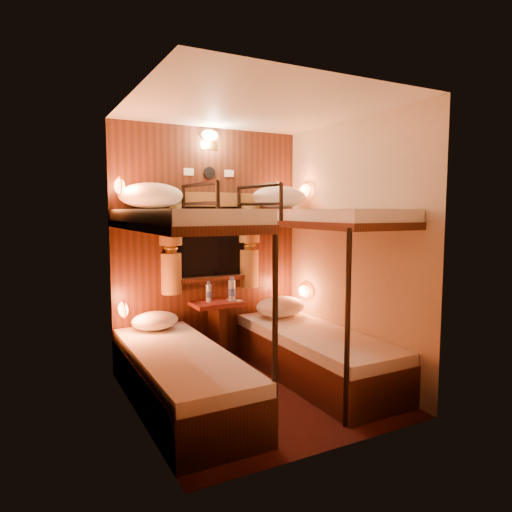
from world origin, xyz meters
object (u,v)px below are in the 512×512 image
bunk_right (314,320)px  bottle_right (232,291)px  table (217,324)px  bottle_left (209,293)px  bunk_left (180,338)px

bunk_right → bottle_right: (-0.51, 0.72, 0.20)m
table → bottle_left: 0.34m
bottle_left → bottle_right: bottle_right is taller
bunk_left → table: 1.02m
bunk_right → bottle_left: (-0.73, 0.79, 0.18)m
table → bunk_right: bearing=-50.3°
bunk_right → table: 1.02m
table → bottle_right: bottle_right is taller
bunk_left → bunk_right: (1.30, 0.00, 0.00)m
bunk_right → bottle_right: bunk_right is taller
bunk_left → bottle_left: size_ratio=9.01×
bunk_left → bottle_right: 1.08m
table → bunk_left: bearing=-129.7°
bottle_left → table: bearing=-8.1°
bunk_left → bunk_right: 1.30m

